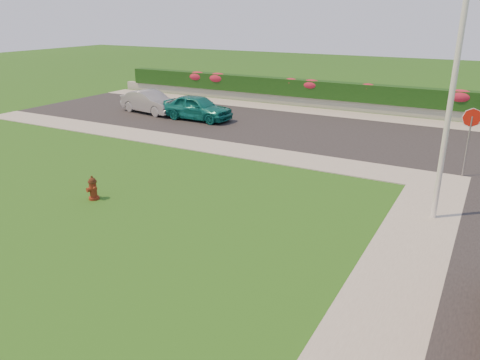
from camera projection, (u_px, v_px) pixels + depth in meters
The scene contains 18 objects.
ground at pixel (128, 237), 12.99m from camera, with size 120.00×120.00×0.00m, color black.
street_far at pixel (227, 121), 26.79m from camera, with size 26.00×8.00×0.04m, color black.
sidewalk_far at pixel (159, 138), 23.13m from camera, with size 24.00×2.00×0.04m, color gray.
curb_corner at pixel (439, 181), 17.23m from camera, with size 2.00×2.00×0.04m, color gray.
sidewalk_beyond at pixel (323, 112), 29.10m from camera, with size 34.00×2.00×0.04m, color gray.
retaining_wall at pixel (331, 104), 30.24m from camera, with size 34.00×0.40×0.60m, color gray.
hedge at pixel (332, 90), 30.04m from camera, with size 32.00×0.90×1.10m, color black.
fire_hydrant at pixel (93, 188), 15.50m from camera, with size 0.43×0.41×0.82m.
sedan_teal at pixel (197, 107), 26.74m from camera, with size 1.67×4.16×1.42m, color #0C625E.
sedan_silver at pixel (150, 102), 28.60m from camera, with size 1.42×4.08×1.35m, color #939499.
utility_pole at pixel (449, 114), 13.09m from camera, with size 0.16×0.16×6.43m, color silver.
stop_sign at pixel (471, 126), 17.07m from camera, with size 0.68×0.28×2.64m.
flower_clump_a at pixel (198, 76), 34.54m from camera, with size 1.45×0.93×0.72m, color #C0213F.
flower_clump_b at pixel (218, 78), 33.74m from camera, with size 1.49×0.95×0.74m, color #C0213F.
flower_clump_c at pixel (291, 82), 31.13m from camera, with size 1.10×0.71×0.55m, color #C0213F.
flower_clump_d at pixel (312, 85), 30.49m from camera, with size 1.38×0.88×0.69m, color #C0213F.
flower_clump_e at pixel (368, 88), 28.80m from camera, with size 1.10×0.71×0.55m, color #C0213F.
flower_clump_f at pixel (460, 96), 26.45m from camera, with size 1.53×0.98×0.76m, color #C0213F.
Camera 1 is at (8.37, -8.73, 5.90)m, focal length 35.00 mm.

